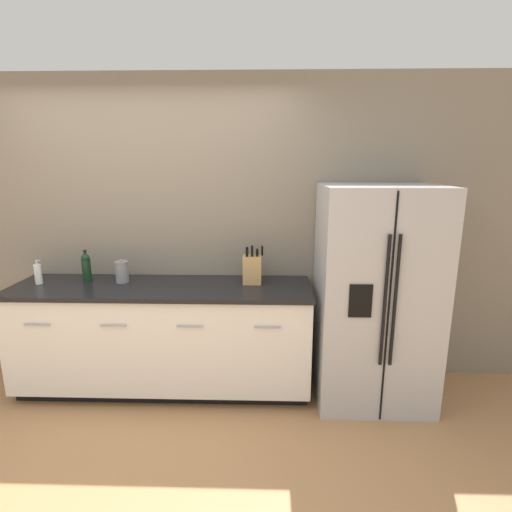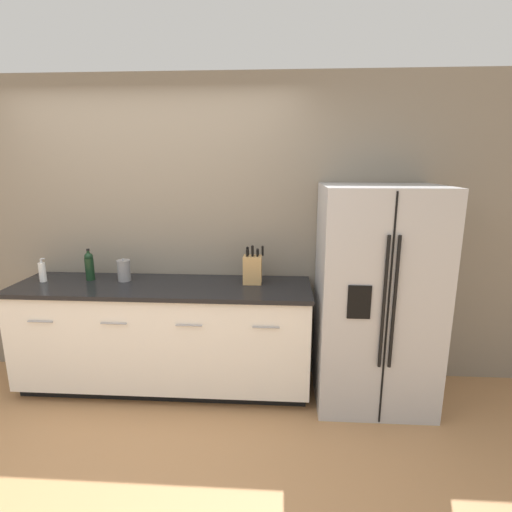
# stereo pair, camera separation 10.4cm
# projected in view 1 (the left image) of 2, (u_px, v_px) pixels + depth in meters

# --- Properties ---
(ground_plane) EXTENTS (14.00, 14.00, 0.00)m
(ground_plane) POSITION_uv_depth(u_px,v_px,m) (103.00, 483.00, 2.42)
(ground_plane) COLOR #B27F51
(wall_back) EXTENTS (10.00, 0.05, 2.60)m
(wall_back) POSITION_uv_depth(u_px,v_px,m) (154.00, 232.00, 3.48)
(wall_back) COLOR gray
(wall_back) RESTS_ON ground_plane
(counter_unit) EXTENTS (2.42, 0.64, 0.92)m
(counter_unit) POSITION_uv_depth(u_px,v_px,m) (164.00, 337.00, 3.33)
(counter_unit) COLOR black
(counter_unit) RESTS_ON ground_plane
(refrigerator) EXTENTS (0.89, 0.75, 1.73)m
(refrigerator) POSITION_uv_depth(u_px,v_px,m) (375.00, 296.00, 3.14)
(refrigerator) COLOR #B2B2B5
(refrigerator) RESTS_ON ground_plane
(knife_block) EXTENTS (0.16, 0.12, 0.32)m
(knife_block) POSITION_uv_depth(u_px,v_px,m) (252.00, 269.00, 3.25)
(knife_block) COLOR tan
(knife_block) RESTS_ON counter_unit
(wine_bottle) EXTENTS (0.07, 0.07, 0.27)m
(wine_bottle) POSITION_uv_depth(u_px,v_px,m) (86.00, 267.00, 3.31)
(wine_bottle) COLOR black
(wine_bottle) RESTS_ON counter_unit
(soap_dispenser) EXTENTS (0.06, 0.06, 0.20)m
(soap_dispenser) POSITION_uv_depth(u_px,v_px,m) (38.00, 274.00, 3.25)
(soap_dispenser) COLOR white
(soap_dispenser) RESTS_ON counter_unit
(steel_canister) EXTENTS (0.11, 0.11, 0.19)m
(steel_canister) POSITION_uv_depth(u_px,v_px,m) (122.00, 272.00, 3.30)
(steel_canister) COLOR gray
(steel_canister) RESTS_ON counter_unit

